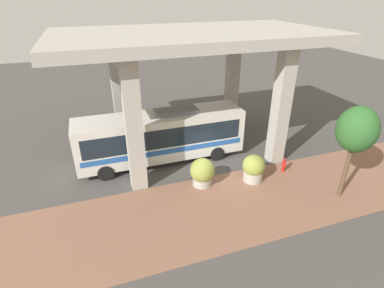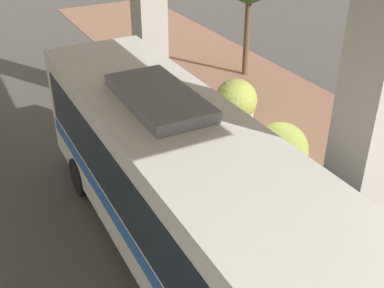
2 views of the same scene
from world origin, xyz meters
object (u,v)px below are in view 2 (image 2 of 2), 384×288
at_px(planter_front, 235,106).
at_px(planter_middle, 280,154).
at_px(bus, 184,188).
at_px(fire_hydrant, 194,91).

bearing_deg(planter_front, planter_middle, 79.33).
distance_m(bus, planter_front, 6.34).
relative_size(bus, planter_middle, 6.31).
bearing_deg(bus, fire_hydrant, -119.45).
relative_size(fire_hydrant, planter_front, 0.55).
xyz_separation_m(fire_hydrant, planter_middle, (0.34, 5.44, 0.38)).
xyz_separation_m(fire_hydrant, planter_front, (-0.24, 2.36, 0.38)).
xyz_separation_m(bus, fire_hydrant, (-3.95, -6.99, -1.45)).
distance_m(bus, planter_middle, 4.07).
height_order(fire_hydrant, planter_front, planter_front).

